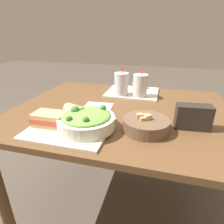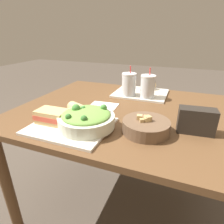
{
  "view_description": "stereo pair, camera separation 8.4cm",
  "coord_description": "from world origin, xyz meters",
  "px_view_note": "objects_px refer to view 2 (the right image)",
  "views": [
    {
      "loc": [
        0.21,
        -0.99,
        1.16
      ],
      "look_at": [
        0.01,
        -0.25,
        0.83
      ],
      "focal_mm": 30.0,
      "sensor_mm": 36.0,
      "label": 1
    },
    {
      "loc": [
        0.29,
        -0.97,
        1.16
      ],
      "look_at": [
        0.01,
        -0.25,
        0.83
      ],
      "focal_mm": 30.0,
      "sensor_mm": 36.0,
      "label": 2
    }
  ],
  "objects_px": {
    "sandwich_near": "(52,116)",
    "drink_cup_dark": "(129,85)",
    "drink_cup_red": "(148,87)",
    "chip_bag": "(196,121)",
    "baguette_near": "(79,109)",
    "napkin_folded": "(104,105)",
    "salad_bowl": "(86,118)",
    "baguette_far": "(149,85)",
    "soup_bowl": "(146,126)"
  },
  "relations": [
    {
      "from": "salad_bowl",
      "to": "baguette_far",
      "type": "height_order",
      "value": "salad_bowl"
    },
    {
      "from": "chip_bag",
      "to": "napkin_folded",
      "type": "distance_m",
      "value": 0.53
    },
    {
      "from": "baguette_near",
      "to": "drink_cup_red",
      "type": "bearing_deg",
      "value": -12.71
    },
    {
      "from": "salad_bowl",
      "to": "soup_bowl",
      "type": "xyz_separation_m",
      "value": [
        0.26,
        0.07,
        -0.02
      ]
    },
    {
      "from": "sandwich_near",
      "to": "drink_cup_red",
      "type": "height_order",
      "value": "drink_cup_red"
    },
    {
      "from": "sandwich_near",
      "to": "baguette_near",
      "type": "bearing_deg",
      "value": 59.59
    },
    {
      "from": "soup_bowl",
      "to": "napkin_folded",
      "type": "relative_size",
      "value": 1.23
    },
    {
      "from": "chip_bag",
      "to": "sandwich_near",
      "type": "bearing_deg",
      "value": -170.44
    },
    {
      "from": "baguette_far",
      "to": "napkin_folded",
      "type": "height_order",
      "value": "baguette_far"
    },
    {
      "from": "sandwich_near",
      "to": "chip_bag",
      "type": "xyz_separation_m",
      "value": [
        0.64,
        0.17,
        0.01
      ]
    },
    {
      "from": "salad_bowl",
      "to": "baguette_near",
      "type": "bearing_deg",
      "value": 134.16
    },
    {
      "from": "drink_cup_dark",
      "to": "drink_cup_red",
      "type": "bearing_deg",
      "value": -0.0
    },
    {
      "from": "baguette_far",
      "to": "drink_cup_red",
      "type": "distance_m",
      "value": 0.21
    },
    {
      "from": "baguette_far",
      "to": "napkin_folded",
      "type": "relative_size",
      "value": 0.61
    },
    {
      "from": "chip_bag",
      "to": "baguette_far",
      "type": "bearing_deg",
      "value": 113.58
    },
    {
      "from": "baguette_far",
      "to": "drink_cup_dark",
      "type": "xyz_separation_m",
      "value": [
        -0.1,
        -0.21,
        0.04
      ]
    },
    {
      "from": "soup_bowl",
      "to": "baguette_far",
      "type": "xyz_separation_m",
      "value": [
        -0.11,
        0.66,
        0.01
      ]
    },
    {
      "from": "napkin_folded",
      "to": "sandwich_near",
      "type": "bearing_deg",
      "value": -111.66
    },
    {
      "from": "sandwich_near",
      "to": "drink_cup_dark",
      "type": "distance_m",
      "value": 0.58
    },
    {
      "from": "soup_bowl",
      "to": "drink_cup_red",
      "type": "distance_m",
      "value": 0.46
    },
    {
      "from": "baguette_near",
      "to": "baguette_far",
      "type": "height_order",
      "value": "same"
    },
    {
      "from": "baguette_near",
      "to": "drink_cup_red",
      "type": "distance_m",
      "value": 0.5
    },
    {
      "from": "baguette_near",
      "to": "napkin_folded",
      "type": "xyz_separation_m",
      "value": [
        0.06,
        0.19,
        -0.04
      ]
    },
    {
      "from": "drink_cup_dark",
      "to": "chip_bag",
      "type": "bearing_deg",
      "value": -41.5
    },
    {
      "from": "baguette_near",
      "to": "napkin_folded",
      "type": "height_order",
      "value": "baguette_near"
    },
    {
      "from": "sandwich_near",
      "to": "drink_cup_dark",
      "type": "relative_size",
      "value": 0.77
    },
    {
      "from": "salad_bowl",
      "to": "chip_bag",
      "type": "relative_size",
      "value": 1.62
    },
    {
      "from": "baguette_far",
      "to": "soup_bowl",
      "type": "bearing_deg",
      "value": -150.74
    },
    {
      "from": "sandwich_near",
      "to": "baguette_near",
      "type": "height_order",
      "value": "sandwich_near"
    },
    {
      "from": "drink_cup_red",
      "to": "chip_bag",
      "type": "distance_m",
      "value": 0.47
    },
    {
      "from": "salad_bowl",
      "to": "baguette_near",
      "type": "relative_size",
      "value": 1.87
    },
    {
      "from": "soup_bowl",
      "to": "napkin_folded",
      "type": "xyz_separation_m",
      "value": [
        -0.3,
        0.23,
        -0.03
      ]
    },
    {
      "from": "salad_bowl",
      "to": "baguette_near",
      "type": "distance_m",
      "value": 0.14
    },
    {
      "from": "soup_bowl",
      "to": "drink_cup_dark",
      "type": "bearing_deg",
      "value": 115.53
    },
    {
      "from": "baguette_far",
      "to": "drink_cup_dark",
      "type": "distance_m",
      "value": 0.24
    },
    {
      "from": "drink_cup_dark",
      "to": "drink_cup_red",
      "type": "relative_size",
      "value": 1.02
    },
    {
      "from": "baguette_far",
      "to": "napkin_folded",
      "type": "distance_m",
      "value": 0.47
    },
    {
      "from": "salad_bowl",
      "to": "drink_cup_red",
      "type": "xyz_separation_m",
      "value": [
        0.18,
        0.51,
        0.03
      ]
    },
    {
      "from": "soup_bowl",
      "to": "drink_cup_red",
      "type": "height_order",
      "value": "drink_cup_red"
    },
    {
      "from": "sandwich_near",
      "to": "chip_bag",
      "type": "bearing_deg",
      "value": 13.76
    },
    {
      "from": "salad_bowl",
      "to": "napkin_folded",
      "type": "relative_size",
      "value": 1.52
    },
    {
      "from": "baguette_near",
      "to": "chip_bag",
      "type": "relative_size",
      "value": 0.86
    },
    {
      "from": "soup_bowl",
      "to": "baguette_far",
      "type": "bearing_deg",
      "value": 99.81
    },
    {
      "from": "salad_bowl",
      "to": "drink_cup_dark",
      "type": "bearing_deg",
      "value": 84.69
    },
    {
      "from": "baguette_near",
      "to": "drink_cup_dark",
      "type": "xyz_separation_m",
      "value": [
        0.15,
        0.41,
        0.04
      ]
    },
    {
      "from": "salad_bowl",
      "to": "sandwich_near",
      "type": "xyz_separation_m",
      "value": [
        -0.17,
        -0.02,
        -0.01
      ]
    },
    {
      "from": "drink_cup_red",
      "to": "chip_bag",
      "type": "relative_size",
      "value": 1.23
    },
    {
      "from": "drink_cup_dark",
      "to": "soup_bowl",
      "type": "bearing_deg",
      "value": -64.47
    },
    {
      "from": "soup_bowl",
      "to": "drink_cup_dark",
      "type": "distance_m",
      "value": 0.5
    },
    {
      "from": "sandwich_near",
      "to": "baguette_far",
      "type": "distance_m",
      "value": 0.81
    }
  ]
}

